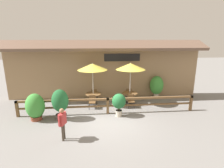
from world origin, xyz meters
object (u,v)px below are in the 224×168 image
Objects in this scene: patio_umbrella_middle at (131,66)px; potted_plant_tall_tropical at (157,86)px; chair_near_wallside at (94,94)px; chair_middle_streetside at (131,100)px; pedestrian at (62,120)px; potted_plant_broad_leaf at (35,107)px; potted_plant_corner_fern at (119,102)px; chair_near_streetside at (92,101)px; dining_table_near at (93,96)px; potted_plant_entrance_palm at (60,102)px; patio_umbrella_near at (92,67)px; chair_middle_wallside at (129,93)px; dining_table_middle at (130,95)px.

patio_umbrella_middle is 2.84m from potted_plant_tall_tropical.
chair_middle_streetside is (2.37, -1.61, 0.00)m from chair_near_wallside.
patio_umbrella_middle is 1.88× the size of pedestrian.
potted_plant_corner_fern is at bearing 0.76° from potted_plant_broad_leaf.
potted_plant_tall_tropical is (4.73, 1.60, 0.47)m from chair_near_streetside.
potted_plant_corner_fern is (1.47, -2.10, 0.26)m from dining_table_near.
potted_plant_entrance_palm is (-3.21, -0.12, 0.15)m from potted_plant_corner_fern.
patio_umbrella_near is 3.33× the size of chair_near_wallside.
patio_umbrella_near is at bearing 52.02° from potted_plant_entrance_palm.
chair_near_streetside is 1.56m from chair_near_wallside.
chair_near_streetside and chair_middle_streetside have the same top height.
patio_umbrella_middle reaches higher than pedestrian.
potted_plant_entrance_palm is at bearing -127.98° from dining_table_near.
potted_plant_corner_fern is 0.91× the size of pedestrian.
pedestrian is (-1.19, -3.53, 0.49)m from chair_near_streetside.
pedestrian reaches higher than chair_near_wallside.
patio_umbrella_near is 3.22m from potted_plant_entrance_palm.
chair_middle_wallside is at bearing 34.39° from potted_plant_entrance_palm.
chair_middle_wallside is at bearing -176.24° from chair_near_wallside.
dining_table_near is 2.50m from dining_table_middle.
potted_plant_corner_fern is (-0.96, -1.27, 0.38)m from chair_middle_streetside.
potted_plant_entrance_palm is (-4.23, -2.17, 0.40)m from dining_table_middle.
chair_middle_streetside is at bearing -18.93° from patio_umbrella_near.
chair_middle_streetside is 5.68m from potted_plant_broad_leaf.
potted_plant_broad_leaf is (-3.08, -2.16, 0.18)m from dining_table_near.
potted_plant_corner_fern is at bearing -55.02° from dining_table_near.
chair_near_wallside is 0.80× the size of dining_table_middle.
dining_table_near is 2.85m from potted_plant_entrance_palm.
chair_middle_streetside is 0.50× the size of potted_plant_tall_tropical.
dining_table_middle is at bearing -1.30° from patio_umbrella_near.
potted_plant_tall_tropical reaches higher than chair_middle_streetside.
potted_plant_corner_fern is 4.34m from potted_plant_tall_tropical.
potted_plant_entrance_palm reaches higher than potted_plant_tall_tropical.
chair_near_streetside is at bearing 34.96° from chair_middle_wallside.
potted_plant_broad_leaf is at bearing -144.95° from patio_umbrella_near.
potted_plant_entrance_palm is at bearing -158.25° from chair_middle_streetside.
pedestrian is at bearing -106.17° from chair_near_streetside.
potted_plant_tall_tropical is at bearing -174.32° from chair_near_wallside.
potted_plant_broad_leaf reaches higher than potted_plant_corner_fern.
potted_plant_tall_tropical is (6.40, 3.05, -0.05)m from potted_plant_entrance_palm.
chair_near_streetside is at bearing -0.44° from pedestrian.
dining_table_middle is 5.67m from pedestrian.
patio_umbrella_middle is at bearing 88.52° from chair_middle_streetside.
patio_umbrella_near is 3.17m from dining_table_middle.
patio_umbrella_near reaches higher than chair_near_streetside.
potted_plant_broad_leaf reaches higher than chair_middle_wallside.
chair_near_streetside is 1.00× the size of chair_near_wallside.
potted_plant_broad_leaf is at bearing 48.13° from chair_near_wallside.
potted_plant_tall_tropical is (7.75, 2.99, 0.18)m from potted_plant_broad_leaf.
chair_middle_streetside reaches higher than dining_table_near.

